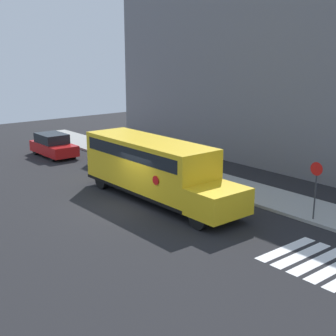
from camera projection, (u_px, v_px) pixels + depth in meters
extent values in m
plane|color=black|center=(126.00, 207.00, 22.94)|extent=(60.00, 60.00, 0.00)
cube|color=#9E9E99|center=(220.00, 183.00, 26.91)|extent=(44.00, 3.00, 0.15)
cube|color=slate|center=(295.00, 75.00, 29.45)|extent=(32.00, 4.00, 11.93)
cube|color=white|center=(286.00, 249.00, 18.14)|extent=(0.50, 3.20, 0.01)
cube|color=white|center=(302.00, 255.00, 17.61)|extent=(0.50, 3.20, 0.01)
cube|color=white|center=(318.00, 261.00, 17.09)|extent=(0.50, 3.20, 0.01)
cube|color=white|center=(335.00, 268.00, 16.56)|extent=(0.50, 3.20, 0.01)
cube|color=yellow|center=(148.00, 165.00, 24.13)|extent=(8.19, 2.50, 2.61)
cube|color=yellow|center=(218.00, 202.00, 20.49)|extent=(1.97, 2.50, 1.20)
cube|color=black|center=(149.00, 187.00, 24.43)|extent=(8.19, 2.54, 0.16)
cube|color=black|center=(148.00, 150.00, 23.94)|extent=(7.54, 2.53, 0.64)
cylinder|color=red|center=(156.00, 180.00, 21.68)|extent=(0.44, 0.02, 0.44)
cylinder|color=black|center=(233.00, 208.00, 21.37)|extent=(1.00, 0.30, 1.00)
cylinder|color=black|center=(199.00, 218.00, 20.04)|extent=(1.00, 0.30, 1.00)
cylinder|color=black|center=(134.00, 173.00, 27.27)|extent=(1.00, 0.30, 1.00)
cylinder|color=black|center=(102.00, 180.00, 25.94)|extent=(1.00, 0.30, 1.00)
cube|color=red|center=(54.00, 148.00, 33.76)|extent=(4.23, 1.86, 0.75)
cube|color=#1E2328|center=(52.00, 138.00, 33.78)|extent=(2.37, 1.72, 0.66)
cylinder|color=black|center=(73.00, 154.00, 33.28)|extent=(0.64, 0.22, 0.64)
cylinder|color=black|center=(52.00, 157.00, 32.28)|extent=(0.64, 0.22, 0.64)
cylinder|color=black|center=(56.00, 147.00, 35.37)|extent=(0.64, 0.22, 0.64)
cylinder|color=black|center=(35.00, 150.00, 34.37)|extent=(0.64, 0.22, 0.64)
cylinder|color=#38383A|center=(315.00, 195.00, 20.68)|extent=(0.07, 0.07, 2.50)
cylinder|color=red|center=(317.00, 169.00, 20.35)|extent=(0.60, 0.03, 0.60)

